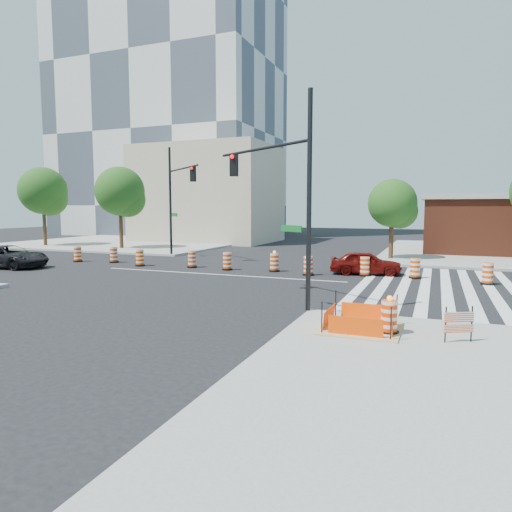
{
  "coord_description": "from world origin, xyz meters",
  "views": [
    {
      "loc": [
        10.9,
        -21.78,
        3.55
      ],
      "look_at": [
        3.35,
        -2.76,
        1.4
      ],
      "focal_mm": 32.0,
      "sensor_mm": 36.0,
      "label": 1
    }
  ],
  "objects_px": {
    "red_coupe": "(366,263)",
    "dark_suv": "(9,257)",
    "signal_pole_se": "(281,183)",
    "signal_pole_nw": "(177,190)"
  },
  "relations": [
    {
      "from": "red_coupe",
      "to": "dark_suv",
      "type": "bearing_deg",
      "value": 93.85
    },
    {
      "from": "signal_pole_se",
      "to": "dark_suv",
      "type": "bearing_deg",
      "value": 20.37
    },
    {
      "from": "red_coupe",
      "to": "dark_suv",
      "type": "distance_m",
      "value": 20.88
    },
    {
      "from": "dark_suv",
      "to": "signal_pole_se",
      "type": "relative_size",
      "value": 0.67
    },
    {
      "from": "red_coupe",
      "to": "signal_pole_se",
      "type": "height_order",
      "value": "signal_pole_se"
    },
    {
      "from": "red_coupe",
      "to": "signal_pole_nw",
      "type": "relative_size",
      "value": 0.48
    },
    {
      "from": "red_coupe",
      "to": "signal_pole_se",
      "type": "relative_size",
      "value": 0.52
    },
    {
      "from": "signal_pole_se",
      "to": "signal_pole_nw",
      "type": "relative_size",
      "value": 0.92
    },
    {
      "from": "signal_pole_nw",
      "to": "dark_suv",
      "type": "bearing_deg",
      "value": -87.72
    },
    {
      "from": "red_coupe",
      "to": "signal_pole_nw",
      "type": "bearing_deg",
      "value": 66.34
    }
  ]
}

